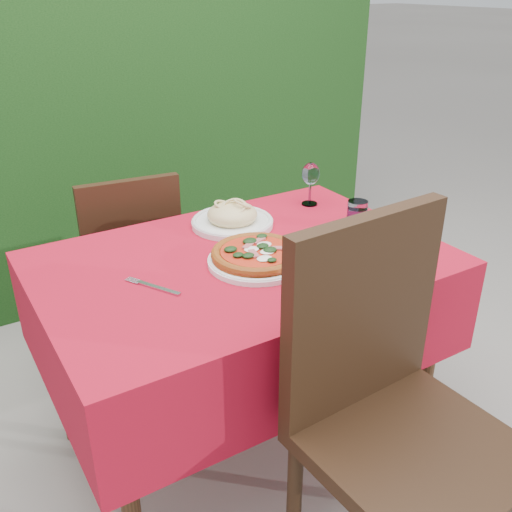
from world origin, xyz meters
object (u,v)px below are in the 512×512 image
pizza_plate (257,256)px  wine_glass (311,175)px  chair_near (390,399)px  chair_far (130,259)px  pasta_plate (232,218)px  fork (158,288)px  water_glass (357,215)px

pizza_plate → wine_glass: size_ratio=1.89×
chair_near → chair_far: (-0.20, 1.30, -0.11)m
chair_far → wine_glass: size_ratio=5.18×
chair_far → pasta_plate: size_ratio=2.99×
pizza_plate → pasta_plate: (0.08, 0.30, 0.00)m
chair_far → pizza_plate: bearing=108.7°
pasta_plate → fork: pasta_plate is taller
water_glass → fork: bearing=-175.8°
wine_glass → chair_far: bearing=146.0°
wine_glass → fork: bearing=-157.5°
pizza_plate → wine_glass: bearing=36.5°
chair_near → chair_far: chair_near is taller
chair_far → wine_glass: (0.60, -0.41, 0.37)m
wine_glass → fork: (-0.76, -0.32, -0.11)m
pasta_plate → water_glass: water_glass is taller
water_glass → wine_glass: wine_glass is taller
chair_near → pasta_plate: 0.88m
pasta_plate → water_glass: bearing=-32.1°
pasta_plate → wine_glass: bearing=4.1°
chair_far → wine_glass: 0.82m
pasta_plate → fork: bearing=-144.4°
fork → wine_glass: bearing=-6.1°
pizza_plate → pasta_plate: 0.31m
chair_near → pizza_plate: size_ratio=3.34×
chair_near → wine_glass: 1.01m
chair_near → wine_glass: chair_near is taller
water_glass → wine_glass: size_ratio=0.56×
pasta_plate → wine_glass: size_ratio=1.73×
water_glass → wine_glass: (-0.01, 0.26, 0.08)m
pasta_plate → pizza_plate: bearing=-105.6°
pizza_plate → water_glass: bearing=8.5°
fork → pizza_plate: bearing=-30.6°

